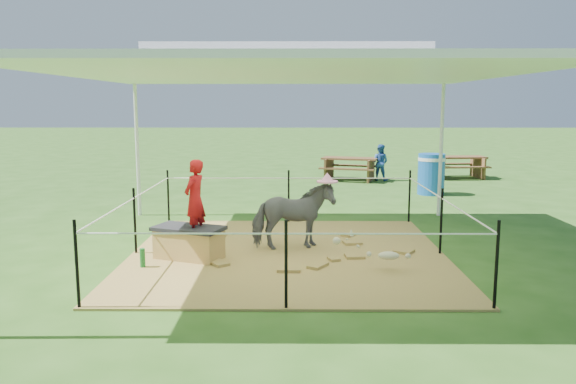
{
  "coord_description": "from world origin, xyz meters",
  "views": [
    {
      "loc": [
        0.06,
        -8.06,
        2.21
      ],
      "look_at": [
        0.0,
        0.6,
        0.85
      ],
      "focal_mm": 35.0,
      "sensor_mm": 36.0,
      "label": 1
    }
  ],
  "objects_px": {
    "green_bottle": "(143,258)",
    "pony": "(293,216)",
    "woman": "(195,192)",
    "picnic_table_far": "(458,167)",
    "distant_person": "(380,162)",
    "trash_barrel": "(431,174)",
    "straw_bale": "(189,244)",
    "foal": "(389,254)",
    "picnic_table_near": "(350,169)"
  },
  "relations": [
    {
      "from": "pony",
      "to": "distant_person",
      "type": "bearing_deg",
      "value": -31.09
    },
    {
      "from": "trash_barrel",
      "to": "picnic_table_near",
      "type": "xyz_separation_m",
      "value": [
        -1.74,
        2.59,
        -0.17
      ]
    },
    {
      "from": "pony",
      "to": "foal",
      "type": "distance_m",
      "value": 1.71
    },
    {
      "from": "straw_bale",
      "to": "trash_barrel",
      "type": "height_order",
      "value": "trash_barrel"
    },
    {
      "from": "woman",
      "to": "pony",
      "type": "height_order",
      "value": "woman"
    },
    {
      "from": "pony",
      "to": "trash_barrel",
      "type": "xyz_separation_m",
      "value": [
        3.42,
        5.43,
        -0.04
      ]
    },
    {
      "from": "picnic_table_far",
      "to": "distant_person",
      "type": "xyz_separation_m",
      "value": [
        -2.45,
        -0.59,
        0.2
      ]
    },
    {
      "from": "green_bottle",
      "to": "foal",
      "type": "xyz_separation_m",
      "value": [
        3.3,
        -0.15,
        0.1
      ]
    },
    {
      "from": "woman",
      "to": "foal",
      "type": "xyz_separation_m",
      "value": [
        2.65,
        -0.6,
        -0.73
      ]
    },
    {
      "from": "green_bottle",
      "to": "trash_barrel",
      "type": "xyz_separation_m",
      "value": [
        5.45,
        6.4,
        0.34
      ]
    },
    {
      "from": "straw_bale",
      "to": "pony",
      "type": "distance_m",
      "value": 1.6
    },
    {
      "from": "straw_bale",
      "to": "picnic_table_near",
      "type": "distance_m",
      "value": 9.1
    },
    {
      "from": "foal",
      "to": "straw_bale",
      "type": "bearing_deg",
      "value": 169.88
    },
    {
      "from": "trash_barrel",
      "to": "picnic_table_far",
      "type": "height_order",
      "value": "trash_barrel"
    },
    {
      "from": "green_bottle",
      "to": "pony",
      "type": "height_order",
      "value": "pony"
    },
    {
      "from": "green_bottle",
      "to": "trash_barrel",
      "type": "bearing_deg",
      "value": 49.6
    },
    {
      "from": "foal",
      "to": "distant_person",
      "type": "distance_m",
      "value": 9.15
    },
    {
      "from": "woman",
      "to": "picnic_table_far",
      "type": "xyz_separation_m",
      "value": [
        6.37,
        9.05,
        -0.67
      ]
    },
    {
      "from": "trash_barrel",
      "to": "picnic_table_far",
      "type": "xyz_separation_m",
      "value": [
        1.57,
        3.1,
        -0.17
      ]
    },
    {
      "from": "woman",
      "to": "trash_barrel",
      "type": "relative_size",
      "value": 1.1
    },
    {
      "from": "green_bottle",
      "to": "pony",
      "type": "bearing_deg",
      "value": 25.5
    },
    {
      "from": "distant_person",
      "to": "pony",
      "type": "bearing_deg",
      "value": 97.25
    },
    {
      "from": "straw_bale",
      "to": "pony",
      "type": "xyz_separation_m",
      "value": [
        1.48,
        0.52,
        0.31
      ]
    },
    {
      "from": "woman",
      "to": "trash_barrel",
      "type": "xyz_separation_m",
      "value": [
        4.8,
        5.95,
        -0.49
      ]
    },
    {
      "from": "pony",
      "to": "woman",
      "type": "bearing_deg",
      "value": 97.23
    },
    {
      "from": "woman",
      "to": "picnic_table_far",
      "type": "relative_size",
      "value": 0.7
    },
    {
      "from": "trash_barrel",
      "to": "picnic_table_near",
      "type": "relative_size",
      "value": 0.63
    },
    {
      "from": "straw_bale",
      "to": "picnic_table_far",
      "type": "bearing_deg",
      "value": 54.44
    },
    {
      "from": "picnic_table_near",
      "to": "woman",
      "type": "bearing_deg",
      "value": -93.24
    },
    {
      "from": "trash_barrel",
      "to": "distant_person",
      "type": "relative_size",
      "value": 0.95
    },
    {
      "from": "green_bottle",
      "to": "straw_bale",
      "type": "bearing_deg",
      "value": 39.29
    },
    {
      "from": "woman",
      "to": "picnic_table_near",
      "type": "bearing_deg",
      "value": -178.57
    },
    {
      "from": "trash_barrel",
      "to": "woman",
      "type": "bearing_deg",
      "value": -128.88
    },
    {
      "from": "woman",
      "to": "distant_person",
      "type": "relative_size",
      "value": 1.04
    },
    {
      "from": "woman",
      "to": "pony",
      "type": "relative_size",
      "value": 0.91
    },
    {
      "from": "woman",
      "to": "picnic_table_far",
      "type": "distance_m",
      "value": 11.09
    },
    {
      "from": "woman",
      "to": "green_bottle",
      "type": "relative_size",
      "value": 4.32
    },
    {
      "from": "green_bottle",
      "to": "picnic_table_far",
      "type": "distance_m",
      "value": 11.82
    },
    {
      "from": "trash_barrel",
      "to": "distant_person",
      "type": "xyz_separation_m",
      "value": [
        -0.88,
        2.51,
        0.03
      ]
    },
    {
      "from": "distant_person",
      "to": "picnic_table_near",
      "type": "bearing_deg",
      "value": 20.06
    },
    {
      "from": "straw_bale",
      "to": "trash_barrel",
      "type": "bearing_deg",
      "value": 50.54
    },
    {
      "from": "pony",
      "to": "trash_barrel",
      "type": "relative_size",
      "value": 1.21
    },
    {
      "from": "distant_person",
      "to": "trash_barrel",
      "type": "bearing_deg",
      "value": 134.2
    },
    {
      "from": "straw_bale",
      "to": "pony",
      "type": "height_order",
      "value": "pony"
    },
    {
      "from": "pony",
      "to": "green_bottle",
      "type": "bearing_deg",
      "value": 102.14
    },
    {
      "from": "green_bottle",
      "to": "distant_person",
      "type": "distance_m",
      "value": 10.02
    },
    {
      "from": "picnic_table_far",
      "to": "foal",
      "type": "bearing_deg",
      "value": -115.13
    },
    {
      "from": "picnic_table_near",
      "to": "green_bottle",
      "type": "bearing_deg",
      "value": -95.96
    },
    {
      "from": "woman",
      "to": "trash_barrel",
      "type": "bearing_deg",
      "value": 162.25
    },
    {
      "from": "trash_barrel",
      "to": "foal",
      "type": "bearing_deg",
      "value": -108.2
    }
  ]
}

